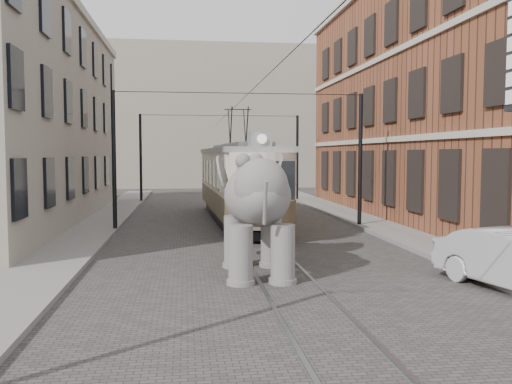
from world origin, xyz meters
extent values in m
plane|color=#454240|center=(0.00, 0.00, 0.00)|extent=(120.00, 120.00, 0.00)
cube|color=slate|center=(6.00, 0.00, 0.07)|extent=(2.00, 60.00, 0.15)
cube|color=slate|center=(-6.50, 0.00, 0.07)|extent=(2.00, 60.00, 0.15)
cube|color=brown|center=(11.00, 9.00, 6.00)|extent=(8.00, 26.00, 12.00)
cube|color=gray|center=(-11.00, 10.00, 5.00)|extent=(7.00, 24.00, 10.00)
cube|color=gray|center=(0.00, 40.00, 7.00)|extent=(28.00, 10.00, 14.00)
camera|label=1|loc=(-2.58, -17.83, 3.33)|focal=38.46mm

